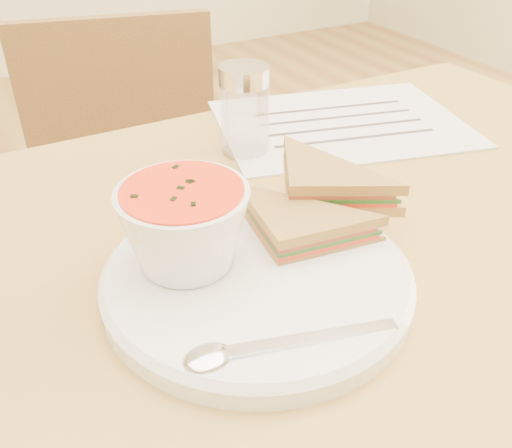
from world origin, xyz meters
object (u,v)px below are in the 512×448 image
plate (257,279)px  soup_bowl (185,231)px  condiment_shaker (245,111)px  chair_far (142,256)px

plate → soup_bowl: soup_bowl is taller
plate → condiment_shaker: bearing=64.4°
chair_far → soup_bowl: soup_bowl is taller
plate → soup_bowl: (-0.05, 0.03, 0.05)m
chair_far → plate: bearing=98.8°
condiment_shaker → plate: bearing=-115.6°
chair_far → condiment_shaker: bearing=116.2°
soup_bowl → condiment_shaker: 0.26m
plate → chair_far: bearing=85.1°
plate → condiment_shaker: 0.27m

